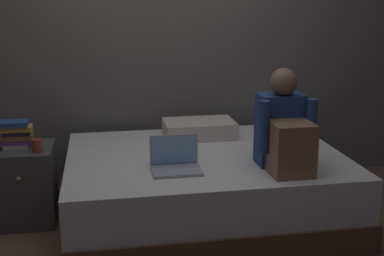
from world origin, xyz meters
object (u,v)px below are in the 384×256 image
Objects in this scene: pillow at (199,129)px; mug at (37,146)px; person_sitting at (285,131)px; book_stack at (17,134)px; bed at (205,187)px; nightstand at (24,185)px; laptop at (175,162)px.

mug reaches higher than pillow.
book_stack is (-1.77, 0.62, -0.10)m from person_sitting.
person_sitting is 1.17× the size of pillow.
mug is (-1.17, 0.09, 0.35)m from bed.
nightstand is 1.91m from person_sitting.
person_sitting is at bearing -16.39° from mug.
mug is at bearing -42.69° from nightstand.
laptop is (-0.71, 0.08, -0.20)m from person_sitting.
bed is 1.23m from mug.
pillow reaches higher than nightstand.
laptop is 0.82m from pillow.
laptop is 0.99m from mug.
bed is 3.57× the size of pillow.
person_sitting is at bearing -40.87° from bed.
nightstand is at bearing 153.52° from laptop.
pillow reaches higher than bed.
pillow is 1.27m from mug.
book_stack is at bearing 138.11° from mug.
book_stack is at bearing -170.72° from pillow.
laptop reaches higher than bed.
mug is at bearing -41.89° from book_stack.
person_sitting reaches higher than pillow.
person_sitting is at bearing -19.12° from book_stack.
book_stack is at bearing 142.69° from nightstand.
bed is 9.09× the size of book_stack.
bed is at bearing 139.13° from person_sitting.
laptop is at bearing -26.76° from book_stack.
bed is 22.22× the size of mug.
bed is 3.56× the size of nightstand.
bed is at bearing -95.83° from pillow.
bed is 3.05× the size of person_sitting.
laptop is at bearing -130.01° from bed.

